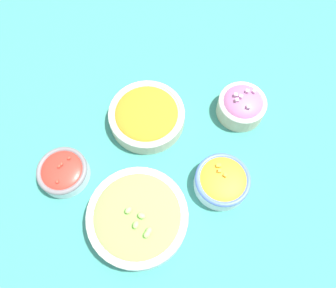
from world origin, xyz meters
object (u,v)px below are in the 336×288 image
(bowl_lettuce, at_px, (138,217))
(bowl_cherry_tomatoes, at_px, (63,172))
(bowl_carrots, at_px, (147,115))
(bowl_red_onion, at_px, (242,105))
(bowl_squash, at_px, (222,181))

(bowl_lettuce, distance_m, bowl_cherry_tomatoes, 0.20)
(bowl_lettuce, xyz_separation_m, bowl_carrots, (-0.19, -0.16, -0.00))
(bowl_carrots, height_order, bowl_cherry_tomatoes, bowl_carrots)
(bowl_red_onion, bearing_deg, bowl_squash, 25.48)
(bowl_cherry_tomatoes, bearing_deg, bowl_carrots, 170.22)
(bowl_lettuce, xyz_separation_m, bowl_red_onion, (-0.37, -0.01, 0.00))
(bowl_lettuce, height_order, bowl_carrots, bowl_lettuce)
(bowl_red_onion, bearing_deg, bowl_carrots, -40.81)
(bowl_squash, relative_size, bowl_cherry_tomatoes, 1.08)
(bowl_red_onion, height_order, bowl_squash, bowl_red_onion)
(bowl_red_onion, height_order, bowl_cherry_tomatoes, bowl_red_onion)
(bowl_lettuce, relative_size, bowl_squash, 1.73)
(bowl_squash, height_order, bowl_cherry_tomatoes, bowl_squash)
(bowl_red_onion, distance_m, bowl_squash, 0.20)
(bowl_lettuce, height_order, bowl_squash, bowl_lettuce)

